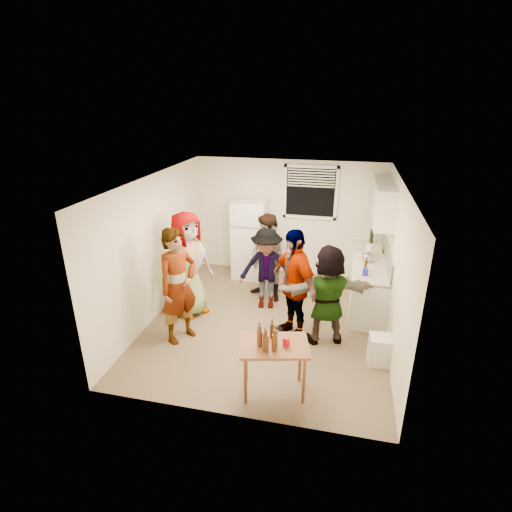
% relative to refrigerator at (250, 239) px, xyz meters
% --- Properties ---
extents(room, '(4.00, 4.50, 2.50)m').
position_rel_refrigerator_xyz_m(room, '(0.75, -1.88, -0.85)').
color(room, white).
rests_on(room, ground).
extents(window, '(1.12, 0.10, 1.06)m').
position_rel_refrigerator_xyz_m(window, '(1.20, 0.33, 1.00)').
color(window, white).
rests_on(window, room).
extents(refrigerator, '(0.70, 0.70, 1.70)m').
position_rel_refrigerator_xyz_m(refrigerator, '(0.00, 0.00, 0.00)').
color(refrigerator, white).
rests_on(refrigerator, ground).
extents(counter_lower, '(0.60, 2.20, 0.86)m').
position_rel_refrigerator_xyz_m(counter_lower, '(2.45, -0.73, -0.42)').
color(counter_lower, white).
rests_on(counter_lower, ground).
extents(countertop, '(0.64, 2.22, 0.04)m').
position_rel_refrigerator_xyz_m(countertop, '(2.45, -0.73, 0.03)').
color(countertop, beige).
rests_on(countertop, counter_lower).
extents(backsplash, '(0.03, 2.20, 0.36)m').
position_rel_refrigerator_xyz_m(backsplash, '(2.74, -0.73, 0.23)').
color(backsplash, '#ABA79B').
rests_on(backsplash, countertop).
extents(upper_cabinets, '(0.34, 1.60, 0.70)m').
position_rel_refrigerator_xyz_m(upper_cabinets, '(2.58, -0.53, 1.10)').
color(upper_cabinets, white).
rests_on(upper_cabinets, room).
extents(kettle, '(0.27, 0.24, 0.20)m').
position_rel_refrigerator_xyz_m(kettle, '(2.40, -0.86, 0.05)').
color(kettle, silver).
rests_on(kettle, countertop).
extents(paper_towel, '(0.11, 0.11, 0.24)m').
position_rel_refrigerator_xyz_m(paper_towel, '(2.43, -0.61, 0.05)').
color(paper_towel, white).
rests_on(paper_towel, countertop).
extents(wine_bottle, '(0.07, 0.07, 0.29)m').
position_rel_refrigerator_xyz_m(wine_bottle, '(2.50, 0.14, 0.05)').
color(wine_bottle, black).
rests_on(wine_bottle, countertop).
extents(beer_bottle_counter, '(0.05, 0.05, 0.21)m').
position_rel_refrigerator_xyz_m(beer_bottle_counter, '(2.35, -1.33, 0.05)').
color(beer_bottle_counter, '#47230C').
rests_on(beer_bottle_counter, countertop).
extents(blue_cup, '(0.09, 0.09, 0.12)m').
position_rel_refrigerator_xyz_m(blue_cup, '(2.35, -1.49, 0.05)').
color(blue_cup, '#2619D6').
rests_on(blue_cup, countertop).
extents(picture_frame, '(0.02, 0.19, 0.16)m').
position_rel_refrigerator_xyz_m(picture_frame, '(2.67, -0.31, 0.13)').
color(picture_frame, gold).
rests_on(picture_frame, countertop).
extents(trash_bin, '(0.33, 0.33, 0.45)m').
position_rel_refrigerator_xyz_m(trash_bin, '(2.59, -2.63, -0.60)').
color(trash_bin, silver).
rests_on(trash_bin, ground).
extents(serving_table, '(0.99, 0.77, 0.75)m').
position_rel_refrigerator_xyz_m(serving_table, '(1.18, -3.58, -0.85)').
color(serving_table, brown).
rests_on(serving_table, ground).
extents(beer_bottle_table, '(0.06, 0.06, 0.21)m').
position_rel_refrigerator_xyz_m(beer_bottle_table, '(1.12, -3.44, -0.10)').
color(beer_bottle_table, '#47230C').
rests_on(beer_bottle_table, serving_table).
extents(red_cup, '(0.09, 0.09, 0.12)m').
position_rel_refrigerator_xyz_m(red_cup, '(1.33, -3.57, -0.10)').
color(red_cup, red).
rests_on(red_cup, serving_table).
extents(guest_grey, '(2.12, 1.81, 0.61)m').
position_rel_refrigerator_xyz_m(guest_grey, '(-0.69, -1.84, -0.85)').
color(guest_grey, gray).
rests_on(guest_grey, ground).
extents(guest_stripe, '(1.99, 1.52, 0.45)m').
position_rel_refrigerator_xyz_m(guest_stripe, '(-0.52, -2.65, -0.85)').
color(guest_stripe, '#141933').
rests_on(guest_stripe, ground).
extents(guest_back_left, '(1.45, 1.89, 0.64)m').
position_rel_refrigerator_xyz_m(guest_back_left, '(0.60, -0.98, -0.85)').
color(guest_back_left, brown).
rests_on(guest_back_left, ground).
extents(guest_back_right, '(1.19, 1.66, 0.57)m').
position_rel_refrigerator_xyz_m(guest_back_right, '(0.62, -1.32, -0.85)').
color(guest_back_right, '#3B3B40').
rests_on(guest_back_right, ground).
extents(guest_black, '(2.09, 2.04, 0.45)m').
position_rel_refrigerator_xyz_m(guest_black, '(1.22, -2.12, -0.85)').
color(guest_black, black).
rests_on(guest_black, ground).
extents(guest_orange, '(1.96, 2.04, 0.49)m').
position_rel_refrigerator_xyz_m(guest_orange, '(1.77, -2.20, -0.85)').
color(guest_orange, '#EE9959').
rests_on(guest_orange, ground).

